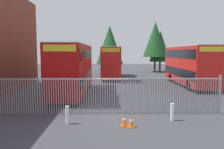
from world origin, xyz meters
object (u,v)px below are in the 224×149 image
object	(u,v)px
bollard_near_left	(67,115)
traffic_cone_mid_forecourt	(131,122)
traffic_cone_by_gate	(124,120)
double_decker_bus_near_gate	(73,67)
bollard_center_front	(172,112)
double_decker_bus_behind_fence_left	(189,64)
double_decker_bus_behind_fence_right	(110,61)

from	to	relation	value
bollard_near_left	traffic_cone_mid_forecourt	bearing A→B (deg)	-9.91
bollard_near_left	traffic_cone_by_gate	distance (m)	2.97
double_decker_bus_near_gate	bollard_center_front	bearing A→B (deg)	-50.51
double_decker_bus_near_gate	bollard_near_left	size ratio (longest dim) A/B	11.38
bollard_near_left	traffic_cone_by_gate	bearing A→B (deg)	-7.75
double_decker_bus_behind_fence_left	double_decker_bus_behind_fence_right	world-z (taller)	same
bollard_near_left	traffic_cone_mid_forecourt	distance (m)	3.34
double_decker_bus_near_gate	traffic_cone_by_gate	size ratio (longest dim) A/B	18.32
double_decker_bus_behind_fence_left	bollard_near_left	distance (m)	17.45
double_decker_bus_behind_fence_left	double_decker_bus_behind_fence_right	size ratio (longest dim) A/B	1.00
traffic_cone_by_gate	double_decker_bus_behind_fence_right	bearing A→B (deg)	91.32
double_decker_bus_behind_fence_right	bollard_near_left	world-z (taller)	double_decker_bus_behind_fence_right
double_decker_bus_behind_fence_left	bollard_center_front	bearing A→B (deg)	-113.11
traffic_cone_mid_forecourt	bollard_center_front	bearing A→B (deg)	24.22
double_decker_bus_behind_fence_left	traffic_cone_mid_forecourt	world-z (taller)	double_decker_bus_behind_fence_left
double_decker_bus_near_gate	traffic_cone_by_gate	bearing A→B (deg)	-66.21
double_decker_bus_behind_fence_left	traffic_cone_mid_forecourt	size ratio (longest dim) A/B	18.32
bollard_center_front	double_decker_bus_behind_fence_left	bearing A→B (deg)	66.89
double_decker_bus_behind_fence_right	bollard_near_left	distance (m)	21.03
double_decker_bus_behind_fence_left	double_decker_bus_behind_fence_right	bearing A→B (deg)	139.18
double_decker_bus_behind_fence_right	traffic_cone_mid_forecourt	world-z (taller)	double_decker_bus_behind_fence_right
bollard_center_front	traffic_cone_by_gate	distance (m)	2.85
double_decker_bus_near_gate	bollard_near_left	distance (m)	8.83
double_decker_bus_behind_fence_right	traffic_cone_by_gate	bearing A→B (deg)	-88.68
double_decker_bus_behind_fence_left	traffic_cone_by_gate	xyz separation A→B (m)	(-8.18, -13.72, -2.13)
double_decker_bus_behind_fence_right	double_decker_bus_behind_fence_left	bearing A→B (deg)	-40.82
bollard_near_left	traffic_cone_by_gate	size ratio (longest dim) A/B	1.61
double_decker_bus_behind_fence_left	traffic_cone_mid_forecourt	bearing A→B (deg)	-119.41
double_decker_bus_near_gate	bollard_center_front	distance (m)	10.63
bollard_center_front	traffic_cone_by_gate	bearing A→B (deg)	-161.87
double_decker_bus_near_gate	traffic_cone_by_gate	world-z (taller)	double_decker_bus_near_gate
double_decker_bus_near_gate	double_decker_bus_behind_fence_right	distance (m)	12.73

